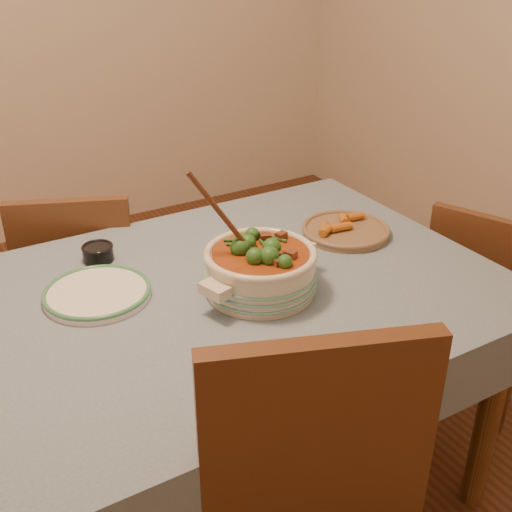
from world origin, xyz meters
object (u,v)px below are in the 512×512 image
Objects in this scene: condiment_bowl at (98,252)px; fried_plate at (346,229)px; dining_table at (199,326)px; stew_casserole at (260,266)px; white_plate at (97,293)px; chair_far at (82,284)px; chair_right at (483,298)px.

fried_plate is at bearing -17.46° from condiment_bowl.
dining_table is at bearing -64.88° from condiment_bowl.
stew_casserole is (0.16, -0.06, 0.17)m from dining_table.
dining_table is 15.89× the size of condiment_bowl.
stew_casserole is at bearing -26.42° from white_plate.
dining_table is at bearing 123.32° from chair_far.
stew_casserole is at bearing -51.06° from condiment_bowl.
stew_casserole is 0.51m from condiment_bowl.
dining_table is 1.97× the size of chair_far.
dining_table is 0.24m from stew_casserole.
dining_table is 0.60m from fried_plate.
chair_right is (1.08, -0.07, -0.21)m from dining_table.
white_plate is at bearing 177.87° from fried_plate.
dining_table is 5.09× the size of white_plate.
chair_far is (0.03, 0.36, -0.30)m from condiment_bowl.
stew_casserole is 1.14× the size of fried_plate.
stew_casserole is 1.17× the size of white_plate.
dining_table is at bearing 160.85° from stew_casserole.
condiment_bowl is 0.31× the size of fried_plate.
white_plate is 1.36m from chair_right.
chair_right is at bearing -1.00° from stew_casserole.
chair_right reaches higher than fried_plate.
white_plate is at bearing 148.98° from dining_table.
dining_table is 0.74m from chair_far.
white_plate is (-0.23, 0.14, 0.10)m from dining_table.
fried_plate is at bearing 162.69° from chair_far.
stew_casserole is 0.45× the size of chair_far.
stew_casserole is 0.48× the size of chair_right.
chair_far is at bearing 80.28° from white_plate.
fried_plate is at bearing 10.59° from dining_table.
condiment_bowl is (-0.16, 0.34, 0.12)m from dining_table.
chair_far is at bearing 35.18° from chair_right.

